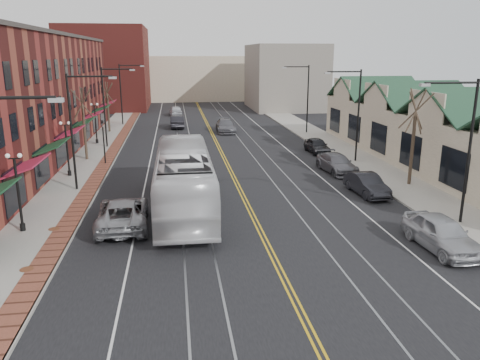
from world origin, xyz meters
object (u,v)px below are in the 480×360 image
object	(u,v)px
parked_car_d	(317,146)
transit_bus	(184,179)
parked_car_c	(337,163)
parked_suv	(123,213)
parked_car_b	(367,184)
parked_car_a	(442,233)

from	to	relation	value
parked_car_d	transit_bus	bearing A→B (deg)	-132.18
transit_bus	parked_car_d	world-z (taller)	transit_bus
parked_car_c	parked_car_d	size ratio (longest dim) A/B	1.20
parked_suv	parked_car_c	bearing A→B (deg)	-149.42
transit_bus	parked_car_b	world-z (taller)	transit_bus
parked_car_c	transit_bus	bearing A→B (deg)	-153.92
transit_bus	parked_suv	bearing A→B (deg)	37.30
parked_suv	parked_car_b	size ratio (longest dim) A/B	1.33
parked_suv	parked_car_b	xyz separation A→B (m)	(15.99, 4.04, -0.09)
transit_bus	parked_car_b	bearing A→B (deg)	-173.30
parked_suv	parked_car_b	distance (m)	16.50
parked_car_c	parked_car_b	bearing A→B (deg)	-96.37
parked_suv	parked_car_d	world-z (taller)	parked_suv
parked_car_b	parked_suv	bearing A→B (deg)	-169.92
parked_car_a	parked_car_c	bearing A→B (deg)	86.72
transit_bus	parked_car_d	distance (m)	20.54
transit_bus	parked_car_c	world-z (taller)	transit_bus
parked_car_a	parked_car_c	world-z (taller)	parked_car_a
parked_suv	parked_car_d	bearing A→B (deg)	-135.05
parked_car_d	parked_suv	bearing A→B (deg)	-134.35
parked_car_c	parked_car_d	world-z (taller)	parked_car_c
parked_car_b	transit_bus	bearing A→B (deg)	-177.66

